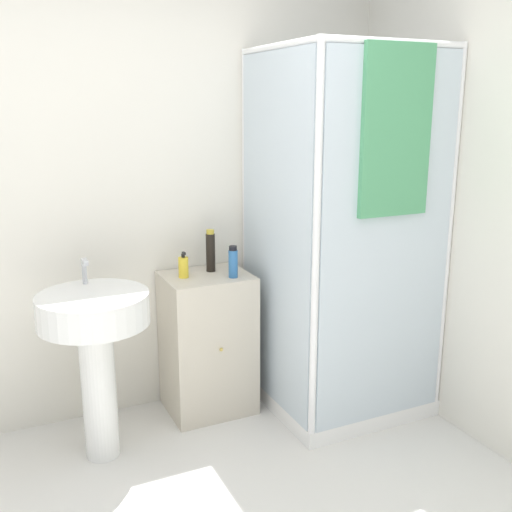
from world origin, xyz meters
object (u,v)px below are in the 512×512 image
object	(u,v)px
soap_dispenser	(183,267)
shampoo_bottle_tall_black	(211,251)
shampoo_bottle_blue	(233,262)
sink	(95,336)

from	to	relation	value
soap_dispenser	shampoo_bottle_tall_black	bearing A→B (deg)	16.82
shampoo_bottle_blue	soap_dispenser	bearing A→B (deg)	155.18
sink	soap_dispenser	size ratio (longest dim) A/B	6.82
sink	soap_dispenser	world-z (taller)	sink
sink	soap_dispenser	bearing A→B (deg)	23.80
shampoo_bottle_blue	shampoo_bottle_tall_black	bearing A→B (deg)	111.42
soap_dispenser	shampoo_bottle_blue	bearing A→B (deg)	-24.82
sink	shampoo_bottle_blue	xyz separation A→B (m)	(0.77, 0.12, 0.25)
sink	shampoo_bottle_tall_black	size ratio (longest dim) A/B	4.12
sink	shampoo_bottle_blue	size ratio (longest dim) A/B	5.62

